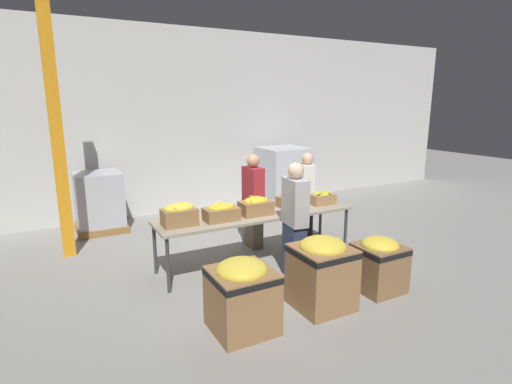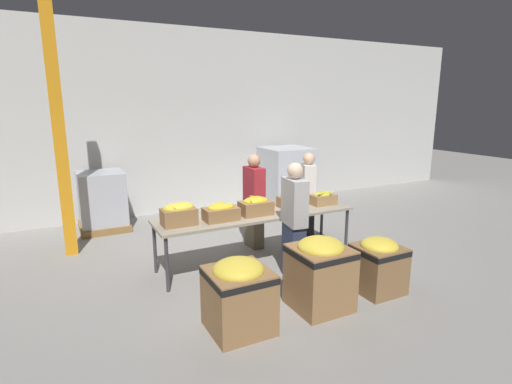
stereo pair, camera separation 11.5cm
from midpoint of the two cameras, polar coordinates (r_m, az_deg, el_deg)
ground_plane at (r=6.31m, az=0.57°, el=-10.03°), size 30.00×30.00×0.00m
wall_back at (r=9.07m, az=-9.83°, el=9.82°), size 16.00×0.08×4.00m
sorting_table at (r=6.06m, az=0.58°, el=-3.49°), size 3.07×0.79×0.80m
banana_box_0 at (r=5.53m, az=-10.39°, el=-3.06°), size 0.46×0.30×0.31m
banana_box_1 at (r=5.68m, az=-4.45°, el=-2.86°), size 0.49×0.30×0.26m
banana_box_2 at (r=5.94m, az=0.51°, el=-1.98°), size 0.47×0.33×0.27m
banana_box_3 at (r=6.38m, az=5.56°, el=-1.20°), size 0.39×0.29×0.24m
banana_box_4 at (r=6.63m, az=10.03°, el=-0.85°), size 0.41×0.29×0.23m
volunteer_0 at (r=7.28m, az=7.88°, el=-0.56°), size 0.36×0.47×1.56m
volunteer_1 at (r=5.57m, az=6.06°, el=-4.28°), size 0.28×0.47×1.65m
volunteer_2 at (r=6.73m, az=0.21°, el=-1.40°), size 0.22×0.43×1.60m
donation_bin_0 at (r=4.45m, az=-1.72°, el=-14.23°), size 0.66×0.66×0.82m
donation_bin_1 at (r=4.93m, az=9.80°, el=-11.06°), size 0.65×0.65×0.89m
donation_bin_2 at (r=5.54m, az=17.65°, el=-9.69°), size 0.57×0.57×0.73m
support_pillar at (r=6.89m, az=-25.91°, el=7.81°), size 0.19×0.19×4.00m
pallet_stack_0 at (r=9.29m, az=4.71°, el=1.92°), size 1.14×1.14×1.41m
pallet_stack_1 at (r=8.24m, az=-20.72°, el=-1.29°), size 0.90×0.90×1.13m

